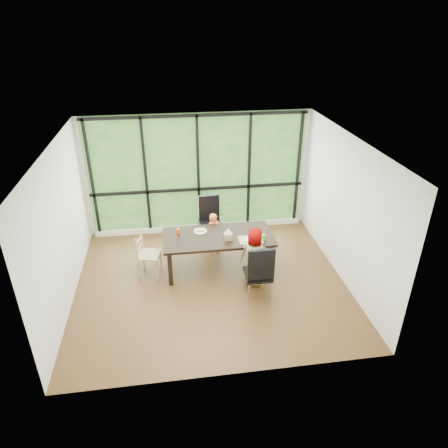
# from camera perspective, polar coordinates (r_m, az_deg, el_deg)

# --- Properties ---
(ground) EXTENTS (5.00, 5.00, 0.00)m
(ground) POSITION_cam_1_polar(r_m,az_deg,el_deg) (7.82, -1.86, -8.09)
(ground) COLOR black
(ground) RESTS_ON ground
(back_wall) EXTENTS (5.00, 0.00, 5.00)m
(back_wall) POSITION_cam_1_polar(r_m,az_deg,el_deg) (9.17, -3.65, 7.07)
(back_wall) COLOR silver
(back_wall) RESTS_ON ground
(foliage_backdrop) EXTENTS (4.80, 0.02, 2.65)m
(foliage_backdrop) POSITION_cam_1_polar(r_m,az_deg,el_deg) (9.15, -3.64, 7.03)
(foliage_backdrop) COLOR #224C19
(foliage_backdrop) RESTS_ON back_wall
(window_mullions) EXTENTS (4.80, 0.06, 2.65)m
(window_mullions) POSITION_cam_1_polar(r_m,az_deg,el_deg) (9.12, -3.62, 6.94)
(window_mullions) COLOR black
(window_mullions) RESTS_ON back_wall
(window_sill) EXTENTS (4.80, 0.12, 0.10)m
(window_sill) POSITION_cam_1_polar(r_m,az_deg,el_deg) (9.62, -3.37, -0.41)
(window_sill) COLOR silver
(window_sill) RESTS_ON ground
(dining_table) EXTENTS (2.12, 1.05, 0.75)m
(dining_table) POSITION_cam_1_polar(r_m,az_deg,el_deg) (7.99, -0.82, -4.01)
(dining_table) COLOR black
(dining_table) RESTS_ON ground
(chair_window_leather) EXTENTS (0.50, 0.50, 1.08)m
(chair_window_leather) POSITION_cam_1_polar(r_m,az_deg,el_deg) (8.77, -1.86, 0.32)
(chair_window_leather) COLOR black
(chair_window_leather) RESTS_ON ground
(chair_interior_leather) EXTENTS (0.46, 0.46, 1.08)m
(chair_interior_leather) POSITION_cam_1_polar(r_m,az_deg,el_deg) (7.19, 4.79, -6.51)
(chair_interior_leather) COLOR black
(chair_interior_leather) RESTS_ON ground
(chair_end_beech) EXTENTS (0.48, 0.50, 0.90)m
(chair_end_beech) POSITION_cam_1_polar(r_m,az_deg,el_deg) (7.90, -10.46, -4.27)
(chair_end_beech) COLOR tan
(chair_end_beech) RESTS_ON ground
(child_toddler) EXTENTS (0.39, 0.32, 0.92)m
(child_toddler) POSITION_cam_1_polar(r_m,az_deg,el_deg) (8.46, -1.37, -1.40)
(child_toddler) COLOR orange
(child_toddler) RESTS_ON ground
(child_older) EXTENTS (0.66, 0.56, 1.15)m
(child_older) POSITION_cam_1_polar(r_m,az_deg,el_deg) (7.51, 4.47, -4.58)
(child_older) COLOR slate
(child_older) RESTS_ON ground
(placemat) EXTENTS (0.45, 0.33, 0.01)m
(placemat) POSITION_cam_1_polar(r_m,az_deg,el_deg) (7.68, 3.73, -2.19)
(placemat) COLOR tan
(placemat) RESTS_ON dining_table
(plate_far) EXTENTS (0.26, 0.26, 0.02)m
(plate_far) POSITION_cam_1_polar(r_m,az_deg,el_deg) (7.95, -3.35, -1.02)
(plate_far) COLOR white
(plate_far) RESTS_ON dining_table
(plate_near) EXTENTS (0.21, 0.21, 0.01)m
(plate_near) POSITION_cam_1_polar(r_m,az_deg,el_deg) (7.70, 3.45, -2.05)
(plate_near) COLOR white
(plate_near) RESTS_ON dining_table
(orange_cup) EXTENTS (0.07, 0.07, 0.10)m
(orange_cup) POSITION_cam_1_polar(r_m,az_deg,el_deg) (7.90, -6.43, -1.01)
(orange_cup) COLOR #E64806
(orange_cup) RESTS_ON dining_table
(green_cup) EXTENTS (0.08, 0.08, 0.12)m
(green_cup) POSITION_cam_1_polar(r_m,az_deg,el_deg) (7.66, 5.57, -1.88)
(green_cup) COLOR #4BCB2C
(green_cup) RESTS_ON dining_table
(tissue_box) EXTENTS (0.15, 0.15, 0.13)m
(tissue_box) POSITION_cam_1_polar(r_m,az_deg,el_deg) (7.65, 0.60, -1.73)
(tissue_box) COLOR tan
(tissue_box) RESTS_ON dining_table
(crepe_rolls_far) EXTENTS (0.20, 0.12, 0.04)m
(crepe_rolls_far) POSITION_cam_1_polar(r_m,az_deg,el_deg) (7.94, -3.35, -0.86)
(crepe_rolls_far) COLOR tan
(crepe_rolls_far) RESTS_ON plate_far
(crepe_rolls_near) EXTENTS (0.05, 0.12, 0.04)m
(crepe_rolls_near) POSITION_cam_1_polar(r_m,az_deg,el_deg) (7.69, 3.46, -1.89)
(crepe_rolls_near) COLOR tan
(crepe_rolls_near) RESTS_ON plate_near
(straw_white) EXTENTS (0.01, 0.04, 0.20)m
(straw_white) POSITION_cam_1_polar(r_m,az_deg,el_deg) (7.85, -6.46, -0.42)
(straw_white) COLOR white
(straw_white) RESTS_ON orange_cup
(straw_pink) EXTENTS (0.01, 0.04, 0.20)m
(straw_pink) POSITION_cam_1_polar(r_m,az_deg,el_deg) (7.61, 5.61, -1.23)
(straw_pink) COLOR pink
(straw_pink) RESTS_ON green_cup
(tissue) EXTENTS (0.12, 0.12, 0.11)m
(tissue) POSITION_cam_1_polar(r_m,az_deg,el_deg) (7.59, 0.61, -0.95)
(tissue) COLOR white
(tissue) RESTS_ON tissue_box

